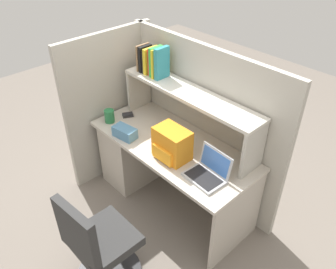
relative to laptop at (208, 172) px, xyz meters
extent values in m
plane|color=slate|center=(-0.51, 0.10, -0.78)|extent=(8.00, 8.00, 0.00)
cube|color=beige|center=(-0.51, 0.10, -0.07)|extent=(1.60, 0.70, 0.03)
cube|color=#B6AD9F|center=(-1.06, 0.10, -0.43)|extent=(0.40, 0.64, 0.70)
cube|color=#B6AD9F|center=(0.27, 0.10, -0.43)|extent=(0.03, 0.64, 0.70)
cube|color=#B2ADA0|center=(-0.51, 0.48, -0.01)|extent=(1.84, 0.05, 1.55)
cube|color=#B2ADA0|center=(-1.36, 0.05, -0.01)|extent=(0.05, 1.06, 1.55)
cube|color=#BCB7AC|center=(-1.21, 0.30, 0.16)|extent=(0.03, 0.28, 0.42)
cube|color=#BCB7AC|center=(0.19, 0.30, 0.16)|extent=(0.03, 0.28, 0.42)
cube|color=beige|center=(-0.51, 0.30, 0.38)|extent=(1.44, 0.28, 0.03)
cube|color=olive|center=(-1.12, 0.29, 0.52)|extent=(0.02, 0.15, 0.25)
cube|color=black|center=(-1.09, 0.29, 0.52)|extent=(0.03, 0.14, 0.25)
cube|color=black|center=(-1.05, 0.30, 0.51)|extent=(0.02, 0.16, 0.22)
cube|color=yellow|center=(-1.02, 0.30, 0.52)|extent=(0.04, 0.17, 0.25)
cube|color=red|center=(-0.98, 0.30, 0.53)|extent=(0.02, 0.13, 0.26)
cube|color=green|center=(-0.94, 0.30, 0.54)|extent=(0.04, 0.14, 0.28)
cube|color=yellow|center=(-0.91, 0.30, 0.54)|extent=(0.02, 0.17, 0.27)
cube|color=teal|center=(-0.87, 0.30, 0.54)|extent=(0.04, 0.15, 0.29)
cube|color=#B7BABF|center=(0.00, -0.04, -0.04)|extent=(0.32, 0.24, 0.02)
cube|color=black|center=(0.00, -0.05, -0.03)|extent=(0.28, 0.19, 0.00)
cube|color=#B7BABF|center=(0.00, 0.07, 0.07)|extent=(0.31, 0.07, 0.20)
cube|color=#3F72CC|center=(0.00, 0.07, 0.07)|extent=(0.27, 0.05, 0.17)
cube|color=orange|center=(-0.38, -0.03, 0.09)|extent=(0.30, 0.20, 0.27)
cube|color=#FFA123|center=(-0.38, -0.14, 0.02)|extent=(0.22, 0.04, 0.12)
cube|color=#262628|center=(-1.14, 0.08, -0.03)|extent=(0.10, 0.12, 0.03)
cylinder|color=white|center=(-0.65, 0.10, -0.01)|extent=(0.08, 0.08, 0.09)
cube|color=teal|center=(-0.88, -0.15, 0.00)|extent=(0.24, 0.15, 0.10)
cylinder|color=#26723F|center=(-1.19, -0.11, 0.01)|extent=(0.10, 0.10, 0.13)
cylinder|color=#262628|center=(-0.26, -0.84, -0.54)|extent=(0.05, 0.05, 0.41)
cube|color=#2D2D2D|center=(-0.26, -0.84, -0.33)|extent=(0.44, 0.44, 0.08)
cube|color=#2D2D2D|center=(-0.24, -1.04, -0.07)|extent=(0.40, 0.09, 0.44)
camera|label=1|loc=(1.27, -1.62, 1.80)|focal=36.83mm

